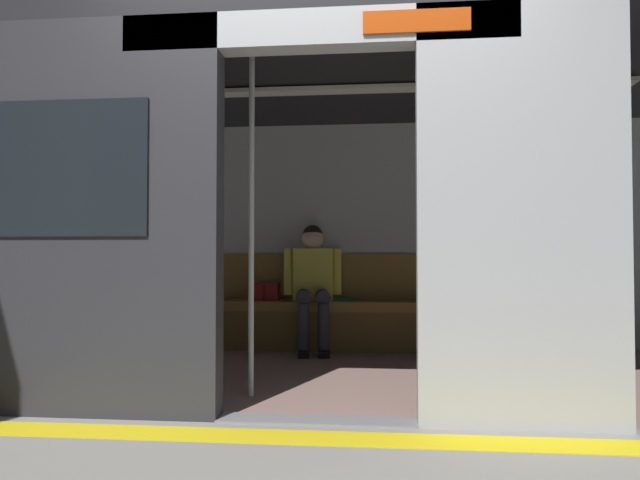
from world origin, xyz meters
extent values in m
plane|color=gray|center=(0.00, 0.00, 0.00)|extent=(60.00, 60.00, 0.00)
cube|color=yellow|center=(0.00, 0.30, 0.00)|extent=(8.00, 0.24, 0.01)
cube|color=#ADAFB5|center=(-1.07, 0.02, 1.11)|extent=(1.07, 0.12, 2.22)
cube|color=black|center=(-1.07, 0.03, 1.38)|extent=(0.59, 0.02, 0.55)
cube|color=black|center=(1.47, 0.09, 1.38)|extent=(1.10, 0.02, 0.76)
cube|color=#ADAFB5|center=(0.00, 0.00, 2.12)|extent=(2.14, 0.16, 0.20)
cube|color=#BF3F0C|center=(-0.54, 0.09, 2.12)|extent=(0.56, 0.02, 0.12)
cube|color=black|center=(0.00, -1.40, 2.28)|extent=(6.40, 2.96, 0.12)
cube|color=gray|center=(0.00, -1.40, 0.00)|extent=(6.08, 2.80, 0.01)
cube|color=silver|center=(0.00, -2.80, 1.11)|extent=(6.08, 0.10, 2.22)
cube|color=olive|center=(0.00, -2.74, 0.69)|extent=(3.52, 0.06, 0.45)
cube|color=white|center=(0.00, -1.40, 2.19)|extent=(4.48, 0.16, 0.03)
cube|color=gray|center=(0.00, 0.00, 0.01)|extent=(1.07, 0.19, 0.01)
cube|color=olive|center=(0.00, -2.52, 0.42)|extent=(3.12, 0.44, 0.09)
cube|color=brown|center=(0.00, -2.32, 0.19)|extent=(3.12, 0.04, 0.38)
cube|color=#D8CC4C|center=(0.31, -2.50, 0.72)|extent=(0.41, 0.27, 0.50)
sphere|color=beige|center=(0.31, -2.50, 1.06)|extent=(0.21, 0.21, 0.21)
sphere|color=black|center=(0.31, -2.51, 1.10)|extent=(0.19, 0.19, 0.19)
cylinder|color=#D8CC4C|center=(0.07, -2.50, 0.75)|extent=(0.08, 0.08, 0.44)
cylinder|color=#D8CC4C|center=(0.54, -2.44, 0.75)|extent=(0.08, 0.08, 0.44)
cylinder|color=#2D2D38|center=(0.19, -2.31, 0.52)|extent=(0.19, 0.41, 0.14)
cylinder|color=#2D2D38|center=(0.37, -2.29, 0.52)|extent=(0.19, 0.41, 0.14)
cylinder|color=#2D2D38|center=(0.17, -2.11, 0.25)|extent=(0.10, 0.10, 0.43)
cylinder|color=#2D2D38|center=(0.35, -2.09, 0.25)|extent=(0.10, 0.10, 0.43)
cube|color=black|center=(0.16, -2.06, 0.03)|extent=(0.13, 0.23, 0.06)
cube|color=black|center=(0.34, -2.04, 0.03)|extent=(0.13, 0.23, 0.06)
cube|color=maroon|center=(0.77, -2.51, 0.55)|extent=(0.26, 0.14, 0.17)
cube|color=maroon|center=(0.77, -2.43, 0.54)|extent=(0.02, 0.01, 0.14)
cube|color=#33723F|center=(0.00, -2.55, 0.48)|extent=(0.20, 0.25, 0.03)
cylinder|color=silver|center=(0.48, -0.52, 1.10)|extent=(0.04, 0.04, 2.20)
camera|label=1|loc=(-0.35, 3.22, 0.88)|focal=33.54mm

